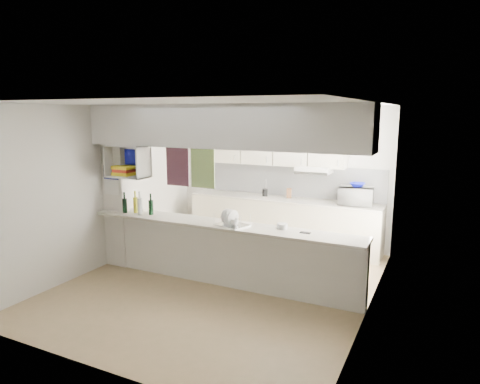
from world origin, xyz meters
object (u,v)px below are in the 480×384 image
Objects in this scene: microwave at (356,196)px; wine_bottles at (138,205)px; bowl at (358,185)px; dish_rack at (232,219)px.

wine_bottles is at bearing 31.45° from microwave.
bowl reaches higher than dish_rack.
microwave is at bearing -107.08° from bowl.
dish_rack is at bearing 54.11° from microwave.
wine_bottles is at bearing -162.66° from dish_rack.
bowl is (0.01, 0.04, 0.19)m from microwave.
dish_rack is at bearing 0.29° from wine_bottles.
microwave is 1.09× the size of wine_bottles.
dish_rack is at bearing -121.08° from bowl.
bowl reaches higher than microwave.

